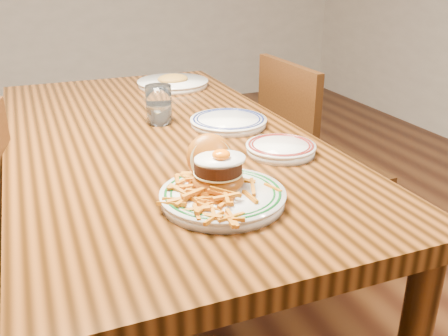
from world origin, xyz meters
name	(u,v)px	position (x,y,z in m)	size (l,w,h in m)	color
floor	(168,333)	(0.00, 0.00, 0.00)	(6.00, 6.00, 0.00)	black
table	(158,161)	(0.00, 0.00, 0.66)	(0.85, 1.60, 0.75)	black
chair_right	(309,163)	(0.67, 0.22, 0.47)	(0.42, 0.42, 0.88)	#40240D
main_plate	(220,185)	(0.01, -0.48, 0.79)	(0.27, 0.28, 0.13)	white
side_plate	(281,148)	(0.27, -0.28, 0.77)	(0.19, 0.20, 0.03)	white
rear_plate	(228,121)	(0.23, -0.01, 0.76)	(0.24, 0.24, 0.03)	white
water_glass	(159,107)	(0.04, 0.10, 0.80)	(0.08, 0.08, 0.12)	white
far_plate	(173,83)	(0.21, 0.55, 0.77)	(0.29, 0.29, 0.05)	white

